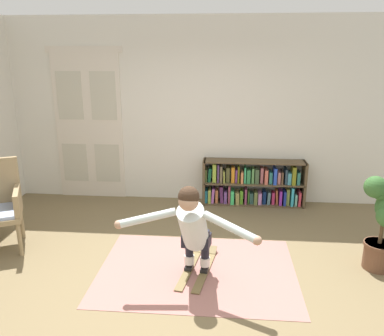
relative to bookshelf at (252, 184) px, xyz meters
The scene contains 7 objects.
ground_plane 2.59m from the bookshelf, 111.32° to the right, with size 7.20×7.20×0.00m, color brown.
back_wall 1.47m from the bookshelf, 167.21° to the left, with size 6.00×0.10×2.90m, color silver.
double_door 2.82m from the bookshelf, behind, with size 1.22×0.05×2.45m.
rug 2.23m from the bookshelf, 109.30° to the right, with size 2.19×1.59×0.01m, color #A06961.
bookshelf is the anchor object (origin of this frame).
skis_pair 2.20m from the bookshelf, 109.45° to the right, with size 0.42×0.97×0.07m.
person_skier 2.43m from the bookshelf, 108.50° to the right, with size 1.45×0.76×1.04m.
Camera 1 is at (0.48, -3.56, 2.34)m, focal length 36.48 mm.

